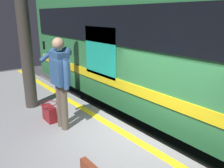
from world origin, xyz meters
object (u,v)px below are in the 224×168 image
at_px(handbag, 49,113).
at_px(station_column, 24,27).
at_px(passenger, 61,76).
at_px(train_carriage, 217,47).

height_order(handbag, station_column, station_column).
xyz_separation_m(handbag, station_column, (1.06, 0.02, 1.73)).
bearing_deg(handbag, passenger, -167.27).
xyz_separation_m(train_carriage, handbag, (1.75, 3.28, -1.32)).
bearing_deg(train_carriage, handbag, 61.90).
height_order(train_carriage, passenger, train_carriage).
bearing_deg(passenger, handbag, 12.73).
bearing_deg(train_carriage, station_column, 49.55).
distance_m(passenger, handbag, 0.99).
distance_m(train_carriage, handbag, 3.94).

